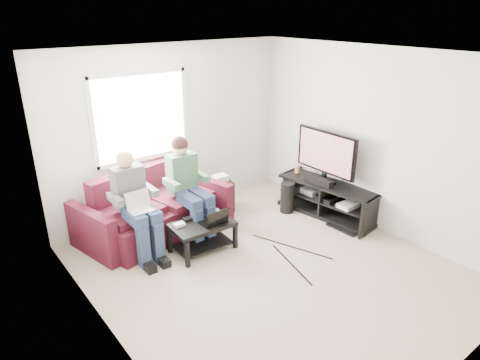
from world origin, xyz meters
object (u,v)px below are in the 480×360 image
(coffee_table, at_px, (202,230))
(subwoofer, at_px, (287,197))
(tv, at_px, (326,154))
(end_table, at_px, (220,195))
(tv_stand, at_px, (327,201))
(sofa, at_px, (153,212))

(coffee_table, xyz_separation_m, subwoofer, (1.71, 0.15, -0.05))
(tv, xyz_separation_m, end_table, (-1.22, 1.06, -0.72))
(end_table, bearing_deg, coffee_table, -137.01)
(coffee_table, xyz_separation_m, end_table, (0.90, 0.84, -0.03))
(tv_stand, xyz_separation_m, subwoofer, (-0.42, 0.47, 0.01))
(sofa, bearing_deg, tv_stand, -25.48)
(tv, relative_size, subwoofer, 2.21)
(coffee_table, bearing_deg, subwoofer, 4.91)
(end_table, bearing_deg, subwoofer, -40.64)
(subwoofer, bearing_deg, end_table, 139.36)
(sofa, distance_m, coffee_table, 0.89)
(tv_stand, bearing_deg, end_table, 136.51)
(sofa, bearing_deg, subwoofer, -18.91)
(tv, height_order, end_table, tv)
(tv, bearing_deg, end_table, 139.01)
(coffee_table, bearing_deg, tv_stand, -8.57)
(tv, bearing_deg, subwoofer, 138.35)
(sofa, height_order, tv_stand, sofa)
(sofa, distance_m, tv_stand, 2.69)
(tv, bearing_deg, sofa, 156.46)
(coffee_table, relative_size, subwoofer, 1.72)
(subwoofer, height_order, end_table, end_table)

